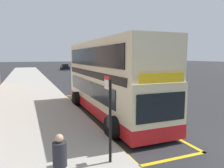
% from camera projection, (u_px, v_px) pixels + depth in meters
% --- Properties ---
extents(ground_plane, '(260.00, 260.00, 0.00)m').
position_uv_depth(ground_plane, '(71.00, 78.00, 36.50)').
color(ground_plane, '#28282B').
extents(pavement_near, '(6.00, 76.00, 0.14)m').
position_uv_depth(pavement_near, '(27.00, 79.00, 33.90)').
color(pavement_near, '#A39E93').
rests_on(pavement_near, ground).
extents(double_decker_bus, '(3.18, 10.94, 4.40)m').
position_uv_depth(double_decker_bus, '(109.00, 81.00, 13.07)').
color(double_decker_bus, beige).
rests_on(double_decker_bus, ground).
extents(bus_bay_markings, '(2.88, 13.64, 0.01)m').
position_uv_depth(bus_bay_markings, '(106.00, 112.00, 13.60)').
color(bus_bay_markings, gold).
rests_on(bus_bay_markings, ground).
extents(bus_stop_sign, '(0.09, 0.51, 2.73)m').
position_uv_depth(bus_stop_sign, '(109.00, 113.00, 6.80)').
color(bus_stop_sign, black).
rests_on(bus_stop_sign, pavement_near).
extents(parked_car_black_across, '(2.09, 4.20, 1.62)m').
position_uv_depth(parked_car_black_across, '(65.00, 67.00, 57.71)').
color(parked_car_black_across, black).
rests_on(parked_car_black_across, ground).
extents(parked_car_white_far, '(2.09, 4.20, 1.62)m').
position_uv_depth(parked_car_white_far, '(102.00, 73.00, 36.84)').
color(parked_car_white_far, silver).
rests_on(parked_car_white_far, ground).
extents(pedestrian_waiting_near_sign, '(0.34, 0.34, 1.54)m').
position_uv_depth(pedestrian_waiting_near_sign, '(60.00, 163.00, 5.16)').
color(pedestrian_waiting_near_sign, '#33478C').
rests_on(pedestrian_waiting_near_sign, pavement_near).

